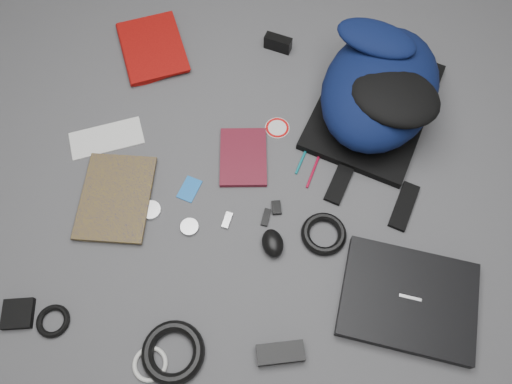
# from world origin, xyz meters

# --- Properties ---
(ground) EXTENTS (4.00, 4.00, 0.00)m
(ground) POSITION_xyz_m (0.00, 0.00, 0.00)
(ground) COLOR #4F4F51
(ground) RESTS_ON ground
(backpack) EXTENTS (0.50, 0.60, 0.21)m
(backpack) POSITION_xyz_m (0.33, 0.34, 0.11)
(backpack) COLOR black
(backpack) RESTS_ON ground
(laptop) EXTENTS (0.37, 0.31, 0.03)m
(laptop) POSITION_xyz_m (0.43, -0.26, 0.02)
(laptop) COLOR black
(laptop) RESTS_ON ground
(textbook_red) EXTENTS (0.29, 0.32, 0.03)m
(textbook_red) POSITION_xyz_m (-0.49, 0.45, 0.01)
(textbook_red) COLOR maroon
(textbook_red) RESTS_ON ground
(comic_book) EXTENTS (0.21, 0.28, 0.02)m
(comic_book) POSITION_xyz_m (-0.49, -0.06, 0.01)
(comic_book) COLOR #9B7E0B
(comic_book) RESTS_ON ground
(envelope) EXTENTS (0.24, 0.18, 0.00)m
(envelope) POSITION_xyz_m (-0.47, 0.14, 0.00)
(envelope) COLOR silver
(envelope) RESTS_ON ground
(dvd_case) EXTENTS (0.16, 0.21, 0.02)m
(dvd_case) POSITION_xyz_m (-0.05, 0.12, 0.01)
(dvd_case) COLOR #470D18
(dvd_case) RESTS_ON ground
(compact_camera) EXTENTS (0.09, 0.05, 0.05)m
(compact_camera) POSITION_xyz_m (0.01, 0.55, 0.02)
(compact_camera) COLOR black
(compact_camera) RESTS_ON ground
(sticker_disc) EXTENTS (0.09, 0.09, 0.00)m
(sticker_disc) POSITION_xyz_m (0.04, 0.23, 0.00)
(sticker_disc) COLOR silver
(sticker_disc) RESTS_ON ground
(pen_teal) EXTENTS (0.04, 0.13, 0.01)m
(pen_teal) POSITION_xyz_m (0.13, 0.14, 0.00)
(pen_teal) COLOR #0C6B72
(pen_teal) RESTS_ON ground
(pen_red) EXTENTS (0.04, 0.13, 0.01)m
(pen_red) POSITION_xyz_m (0.16, 0.10, 0.00)
(pen_red) COLOR maroon
(pen_red) RESTS_ON ground
(id_badge) EXTENTS (0.07, 0.09, 0.00)m
(id_badge) POSITION_xyz_m (-0.19, -0.00, 0.00)
(id_badge) COLOR blue
(id_badge) RESTS_ON ground
(usb_black) EXTENTS (0.03, 0.05, 0.01)m
(usb_black) POSITION_xyz_m (0.04, -0.07, 0.00)
(usb_black) COLOR black
(usb_black) RESTS_ON ground
(usb_silver) EXTENTS (0.03, 0.05, 0.01)m
(usb_silver) POSITION_xyz_m (-0.07, -0.09, 0.00)
(usb_silver) COLOR #A8A8AA
(usb_silver) RESTS_ON ground
(key_fob) EXTENTS (0.03, 0.04, 0.01)m
(key_fob) POSITION_xyz_m (0.06, -0.04, 0.01)
(key_fob) COLOR black
(key_fob) RESTS_ON ground
(mouse) EXTENTS (0.08, 0.10, 0.04)m
(mouse) POSITION_xyz_m (0.06, -0.15, 0.02)
(mouse) COLOR black
(mouse) RESTS_ON ground
(headphone_left) EXTENTS (0.07, 0.07, 0.01)m
(headphone_left) POSITION_xyz_m (-0.29, -0.08, 0.01)
(headphone_left) COLOR silver
(headphone_left) RESTS_ON ground
(headphone_right) EXTENTS (0.06, 0.06, 0.01)m
(headphone_right) POSITION_xyz_m (-0.17, -0.12, 0.01)
(headphone_right) COLOR #AAAAAC
(headphone_right) RESTS_ON ground
(cable_coil) EXTENTS (0.14, 0.14, 0.02)m
(cable_coil) POSITION_xyz_m (0.20, -0.10, 0.01)
(cable_coil) COLOR black
(cable_coil) RESTS_ON ground
(power_brick) EXTENTS (0.13, 0.07, 0.03)m
(power_brick) POSITION_xyz_m (0.11, -0.43, 0.01)
(power_brick) COLOR black
(power_brick) RESTS_ON ground
(power_cord_coil) EXTENTS (0.17, 0.17, 0.03)m
(power_cord_coil) POSITION_xyz_m (-0.16, -0.46, 0.02)
(power_cord_coil) COLOR black
(power_cord_coil) RESTS_ON ground
(pouch) EXTENTS (0.09, 0.09, 0.02)m
(pouch) POSITION_xyz_m (-0.57, -0.41, 0.01)
(pouch) COLOR black
(pouch) RESTS_ON ground
(earbud_coil) EXTENTS (0.09, 0.09, 0.02)m
(earbud_coil) POSITION_xyz_m (-0.48, -0.42, 0.01)
(earbud_coil) COLOR black
(earbud_coil) RESTS_ON ground
(white_cable_coil) EXTENTS (0.11, 0.11, 0.01)m
(white_cable_coil) POSITION_xyz_m (-0.21, -0.49, 0.01)
(white_cable_coil) COLOR silver
(white_cable_coil) RESTS_ON ground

